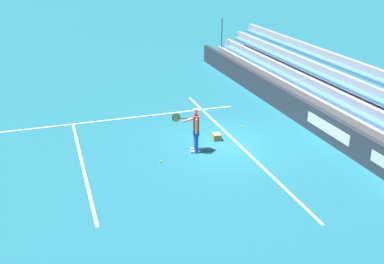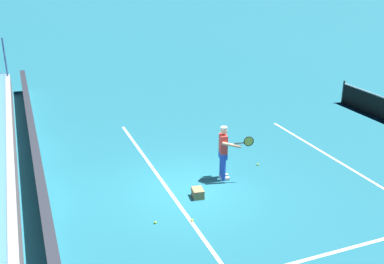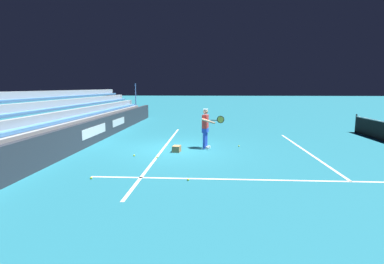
{
  "view_description": "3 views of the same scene",
  "coord_description": "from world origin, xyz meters",
  "views": [
    {
      "loc": [
        -14.86,
        6.32,
        7.19
      ],
      "look_at": [
        -1.0,
        1.7,
        1.14
      ],
      "focal_mm": 42.0,
      "sensor_mm": 36.0,
      "label": 1
    },
    {
      "loc": [
        11.04,
        -4.15,
        6.33
      ],
      "look_at": [
        -1.22,
        0.66,
        1.31
      ],
      "focal_mm": 42.0,
      "sensor_mm": 36.0,
      "label": 2
    },
    {
      "loc": [
        12.49,
        1.53,
        2.64
      ],
      "look_at": [
        0.76,
        0.8,
        0.87
      ],
      "focal_mm": 28.0,
      "sensor_mm": 36.0,
      "label": 3
    }
  ],
  "objects": [
    {
      "name": "court_service_line_white",
      "position": [
        0.0,
        5.5,
        0.0
      ],
      "size": [
        8.22,
        0.1,
        0.01
      ],
      "primitive_type": "cube",
      "color": "white",
      "rests_on": "ground"
    },
    {
      "name": "tennis_player",
      "position": [
        -0.27,
        1.33,
        0.89
      ],
      "size": [
        0.74,
        0.95,
        1.71
      ],
      "color": "blue",
      "rests_on": "ground"
    },
    {
      "name": "tennis_ball_far_left",
      "position": [
        1.66,
        -0.47,
        0.03
      ],
      "size": [
        0.07,
        0.07,
        0.07
      ],
      "primitive_type": "sphere",
      "color": "#CCE533",
      "rests_on": "ground"
    },
    {
      "name": "ground_plane",
      "position": [
        0.0,
        0.0,
        0.0
      ],
      "size": [
        160.0,
        160.0,
        0.0
      ],
      "primitive_type": "plane",
      "color": "#1E6B7F"
    },
    {
      "name": "court_baseline_white",
      "position": [
        0.0,
        -0.5,
        0.0
      ],
      "size": [
        12.0,
        0.1,
        0.01
      ],
      "primitive_type": "cube",
      "color": "white",
      "rests_on": "ground"
    },
    {
      "name": "back_wall_sponsor_board",
      "position": [
        -0.01,
        -4.01,
        0.55
      ],
      "size": [
        26.44,
        0.25,
        1.1
      ],
      "color": "#2D333D",
      "rests_on": "ground"
    },
    {
      "name": "ball_box_cardboard",
      "position": [
        0.52,
        0.15,
        0.13
      ],
      "size": [
        0.44,
        0.35,
        0.26
      ],
      "primitive_type": "cube",
      "rotation": [
        0.0,
        0.0,
        -0.14
      ],
      "color": "#A87F51",
      "rests_on": "ground"
    },
    {
      "name": "tennis_ball_midcourt",
      "position": [
        -0.73,
        2.81,
        0.03
      ],
      "size": [
        0.07,
        0.07,
        0.07
      ],
      "primitive_type": "sphere",
      "color": "#CCE533",
      "rests_on": "ground"
    },
    {
      "name": "tennis_ball_far_right",
      "position": [
        1.41,
        -1.39,
        0.03
      ],
      "size": [
        0.07,
        0.07,
        0.07
      ],
      "primitive_type": "sphere",
      "color": "#CCE533",
      "rests_on": "ground"
    }
  ]
}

